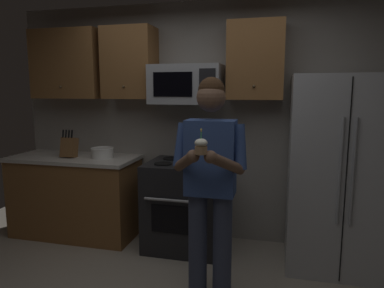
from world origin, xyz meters
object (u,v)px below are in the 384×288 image
Objects in this scene: microwave at (187,85)px; cupcake at (201,146)px; refrigerator at (339,173)px; knife_block at (69,147)px; oven_range at (184,205)px; bowl_large_white at (102,153)px; person at (210,177)px.

cupcake is (0.45, -1.30, -0.43)m from microwave.
refrigerator is 1.60m from cupcake.
oven_range is at bearing 1.28° from knife_block.
cupcake is (-1.05, -1.14, 0.39)m from refrigerator.
microwave reaches higher than bowl_large_white.
knife_block is at bearing 146.96° from cupcake.
bowl_large_white reaches higher than oven_range.
oven_range is 2.91× the size of knife_block.
refrigerator is at bearing 47.19° from cupcake.
knife_block is (-2.82, 0.01, 0.13)m from refrigerator.
bowl_large_white is at bearing 178.63° from refrigerator.
cupcake is (1.39, -1.20, 0.31)m from bowl_large_white.
oven_range is at bearing -90.02° from microwave.
oven_range is 1.07m from bowl_large_white.
knife_block is 1.95m from person.
refrigerator is at bearing -1.50° from oven_range.
cupcake reaches higher than oven_range.
refrigerator is at bearing -1.37° from bowl_large_white.
bowl_large_white is 0.14× the size of person.
bowl_large_white is (0.38, 0.05, -0.05)m from knife_block.
cupcake reaches higher than knife_block.
refrigerator reaches higher than bowl_large_white.
person is 10.13× the size of cupcake.
person reaches higher than oven_range.
oven_range is 1.10m from person.
bowl_large_white is 1.86m from cupcake.
oven_range is at bearing -1.17° from bowl_large_white.
refrigerator is 1.02× the size of person.
oven_range is at bearing 178.50° from refrigerator.
microwave is 1.72m from refrigerator.
person is at bearing 90.00° from cupcake.
knife_block is 2.12m from cupcake.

